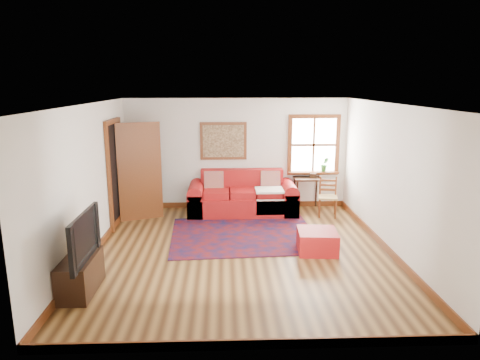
{
  "coord_description": "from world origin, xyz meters",
  "views": [
    {
      "loc": [
        -0.29,
        -6.85,
        2.83
      ],
      "look_at": [
        -0.01,
        0.6,
        1.13
      ],
      "focal_mm": 32.0,
      "sensor_mm": 36.0,
      "label": 1
    }
  ],
  "objects_px": {
    "red_leather_sofa": "(243,199)",
    "red_ottoman": "(317,241)",
    "media_cabinet": "(80,275)",
    "ladder_back_chair": "(328,195)",
    "side_table": "(307,183)"
  },
  "relations": [
    {
      "from": "red_leather_sofa",
      "to": "red_ottoman",
      "type": "relative_size",
      "value": 3.65
    },
    {
      "from": "media_cabinet",
      "to": "red_leather_sofa",
      "type": "bearing_deg",
      "value": 56.48
    },
    {
      "from": "red_leather_sofa",
      "to": "ladder_back_chair",
      "type": "bearing_deg",
      "value": -8.77
    },
    {
      "from": "side_table",
      "to": "media_cabinet",
      "type": "relative_size",
      "value": 0.8
    },
    {
      "from": "ladder_back_chair",
      "to": "media_cabinet",
      "type": "distance_m",
      "value": 5.39
    },
    {
      "from": "red_leather_sofa",
      "to": "side_table",
      "type": "distance_m",
      "value": 1.53
    },
    {
      "from": "media_cabinet",
      "to": "red_ottoman",
      "type": "bearing_deg",
      "value": 20.12
    },
    {
      "from": "side_table",
      "to": "ladder_back_chair",
      "type": "relative_size",
      "value": 0.86
    },
    {
      "from": "red_leather_sofa",
      "to": "media_cabinet",
      "type": "height_order",
      "value": "red_leather_sofa"
    },
    {
      "from": "red_ottoman",
      "to": "media_cabinet",
      "type": "height_order",
      "value": "media_cabinet"
    },
    {
      "from": "ladder_back_chair",
      "to": "media_cabinet",
      "type": "height_order",
      "value": "ladder_back_chair"
    },
    {
      "from": "ladder_back_chair",
      "to": "red_leather_sofa",
      "type": "bearing_deg",
      "value": 171.23
    },
    {
      "from": "side_table",
      "to": "ladder_back_chair",
      "type": "xyz_separation_m",
      "value": [
        0.35,
        -0.52,
        -0.15
      ]
    },
    {
      "from": "red_ottoman",
      "to": "media_cabinet",
      "type": "bearing_deg",
      "value": -155.36
    },
    {
      "from": "side_table",
      "to": "media_cabinet",
      "type": "xyz_separation_m",
      "value": [
        -3.88,
        -3.86,
        -0.36
      ]
    }
  ]
}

